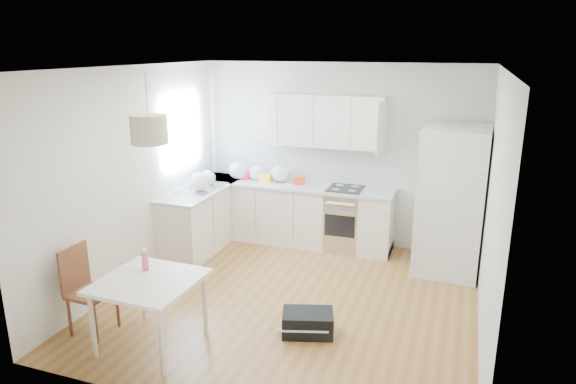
% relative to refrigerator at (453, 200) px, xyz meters
% --- Properties ---
extents(floor, '(4.20, 4.20, 0.00)m').
position_rel_refrigerator_xyz_m(floor, '(-1.70, -1.55, -0.97)').
color(floor, brown).
rests_on(floor, ground).
extents(ceiling, '(4.20, 4.20, 0.00)m').
position_rel_refrigerator_xyz_m(ceiling, '(-1.70, -1.55, 1.73)').
color(ceiling, white).
rests_on(ceiling, wall_back).
extents(wall_back, '(4.20, 0.00, 4.20)m').
position_rel_refrigerator_xyz_m(wall_back, '(-1.70, 0.55, 0.38)').
color(wall_back, beige).
rests_on(wall_back, floor).
extents(wall_left, '(0.00, 4.20, 4.20)m').
position_rel_refrigerator_xyz_m(wall_left, '(-3.80, -1.55, 0.38)').
color(wall_left, beige).
rests_on(wall_left, floor).
extents(wall_right, '(0.00, 4.20, 4.20)m').
position_rel_refrigerator_xyz_m(wall_right, '(0.40, -1.55, 0.38)').
color(wall_right, beige).
rests_on(wall_right, floor).
extents(window_glassblock, '(0.02, 1.00, 1.00)m').
position_rel_refrigerator_xyz_m(window_glassblock, '(-3.79, -0.40, 0.78)').
color(window_glassblock, '#BFE0F9').
rests_on(window_glassblock, wall_left).
extents(cabinets_back, '(3.00, 0.60, 0.88)m').
position_rel_refrigerator_xyz_m(cabinets_back, '(-2.30, 0.25, -0.53)').
color(cabinets_back, white).
rests_on(cabinets_back, floor).
extents(cabinets_left, '(0.60, 1.80, 0.88)m').
position_rel_refrigerator_xyz_m(cabinets_left, '(-3.50, -0.35, -0.53)').
color(cabinets_left, white).
rests_on(cabinets_left, floor).
extents(counter_back, '(3.02, 0.64, 0.04)m').
position_rel_refrigerator_xyz_m(counter_back, '(-2.30, 0.25, -0.07)').
color(counter_back, '#AAADAF').
rests_on(counter_back, cabinets_back).
extents(counter_left, '(0.64, 1.82, 0.04)m').
position_rel_refrigerator_xyz_m(counter_left, '(-3.50, -0.35, -0.07)').
color(counter_left, '#AAADAF').
rests_on(counter_left, cabinets_left).
extents(backsplash_back, '(3.00, 0.01, 0.58)m').
position_rel_refrigerator_xyz_m(backsplash_back, '(-2.30, 0.54, 0.24)').
color(backsplash_back, white).
rests_on(backsplash_back, wall_back).
extents(backsplash_left, '(0.01, 1.80, 0.58)m').
position_rel_refrigerator_xyz_m(backsplash_left, '(-3.80, -0.35, 0.24)').
color(backsplash_left, white).
rests_on(backsplash_left, wall_left).
extents(upper_cabinets, '(1.70, 0.32, 0.75)m').
position_rel_refrigerator_xyz_m(upper_cabinets, '(-1.85, 0.39, 0.90)').
color(upper_cabinets, white).
rests_on(upper_cabinets, wall_back).
extents(range_oven, '(0.50, 0.61, 0.88)m').
position_rel_refrigerator_xyz_m(range_oven, '(-1.50, 0.25, -0.53)').
color(range_oven, silver).
rests_on(range_oven, floor).
extents(sink, '(0.50, 0.80, 0.16)m').
position_rel_refrigerator_xyz_m(sink, '(-3.50, -0.40, -0.06)').
color(sink, silver).
rests_on(sink, counter_left).
extents(refrigerator, '(0.96, 1.01, 1.94)m').
position_rel_refrigerator_xyz_m(refrigerator, '(0.00, 0.00, 0.00)').
color(refrigerator, silver).
rests_on(refrigerator, floor).
extents(dining_table, '(0.95, 0.95, 0.73)m').
position_rel_refrigerator_xyz_m(dining_table, '(-2.71, -2.94, -0.32)').
color(dining_table, beige).
rests_on(dining_table, floor).
extents(dining_chair, '(0.41, 0.41, 0.94)m').
position_rel_refrigerator_xyz_m(dining_chair, '(-3.44, -2.92, -0.50)').
color(dining_chair, '#4B2416').
rests_on(dining_chair, floor).
extents(drink_bottle, '(0.08, 0.08, 0.24)m').
position_rel_refrigerator_xyz_m(drink_bottle, '(-2.86, -2.75, -0.13)').
color(drink_bottle, '#E8407A').
rests_on(drink_bottle, dining_table).
extents(gym_bag, '(0.60, 0.48, 0.24)m').
position_rel_refrigerator_xyz_m(gym_bag, '(-1.30, -2.20, -0.85)').
color(gym_bag, black).
rests_on(gym_bag, floor).
extents(pendant_lamp, '(0.35, 0.35, 0.27)m').
position_rel_refrigerator_xyz_m(pendant_lamp, '(-2.67, -2.79, 1.21)').
color(pendant_lamp, beige).
rests_on(pendant_lamp, ceiling).
extents(grocery_bag_a, '(0.30, 0.25, 0.27)m').
position_rel_refrigerator_xyz_m(grocery_bag_a, '(-3.22, 0.27, 0.08)').
color(grocery_bag_a, silver).
rests_on(grocery_bag_a, counter_back).
extents(grocery_bag_b, '(0.25, 0.22, 0.23)m').
position_rel_refrigerator_xyz_m(grocery_bag_b, '(-2.90, 0.29, 0.06)').
color(grocery_bag_b, silver).
rests_on(grocery_bag_b, counter_back).
extents(grocery_bag_c, '(0.29, 0.25, 0.26)m').
position_rel_refrigerator_xyz_m(grocery_bag_c, '(-2.53, 0.31, 0.08)').
color(grocery_bag_c, silver).
rests_on(grocery_bag_c, counter_back).
extents(grocery_bag_d, '(0.24, 0.20, 0.22)m').
position_rel_refrigerator_xyz_m(grocery_bag_d, '(-3.51, -0.19, 0.06)').
color(grocery_bag_d, silver).
rests_on(grocery_bag_d, counter_back).
extents(grocery_bag_e, '(0.29, 0.25, 0.26)m').
position_rel_refrigerator_xyz_m(grocery_bag_e, '(-3.45, -0.53, 0.08)').
color(grocery_bag_e, silver).
rests_on(grocery_bag_e, counter_left).
extents(snack_orange, '(0.19, 0.16, 0.11)m').
position_rel_refrigerator_xyz_m(snack_orange, '(-2.22, 0.28, 0.01)').
color(snack_orange, red).
rests_on(snack_orange, counter_back).
extents(snack_yellow, '(0.18, 0.12, 0.12)m').
position_rel_refrigerator_xyz_m(snack_yellow, '(-2.75, 0.24, 0.01)').
color(snack_yellow, yellow).
rests_on(snack_yellow, counter_back).
extents(snack_red, '(0.21, 0.20, 0.12)m').
position_rel_refrigerator_xyz_m(snack_red, '(-3.11, 0.30, 0.01)').
color(snack_red, red).
rests_on(snack_red, counter_back).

